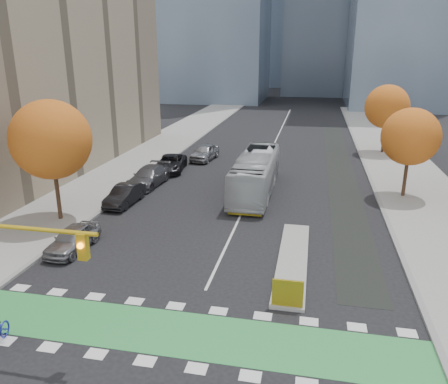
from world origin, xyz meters
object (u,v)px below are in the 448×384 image
at_px(tree_east_far, 387,107).
at_px(parked_car_d, 171,163).
at_px(tree_west, 51,140).
at_px(tree_east_near, 411,137).
at_px(parked_car_b, 125,195).
at_px(bus, 256,173).
at_px(hazard_board, 288,293).
at_px(parked_car_e, 205,152).
at_px(parked_car_a, 73,239).
at_px(parked_car_c, 149,176).

height_order(tree_east_far, parked_car_d, tree_east_far).
relative_size(tree_west, tree_east_near, 1.16).
height_order(tree_west, parked_car_b, tree_west).
distance_m(tree_east_near, bus, 12.17).
relative_size(hazard_board, parked_car_d, 0.26).
bearing_deg(tree_west, parked_car_e, 73.82).
height_order(tree_east_far, parked_car_b, tree_east_far).
xyz_separation_m(parked_car_a, parked_car_e, (2.17, 23.08, 0.12)).
bearing_deg(parked_car_d, parked_car_b, -99.06).
distance_m(parked_car_b, parked_car_d, 10.01).
xyz_separation_m(bus, parked_car_c, (-9.32, 0.17, -0.84)).
xyz_separation_m(hazard_board, parked_car_b, (-13.00, 11.76, -0.06)).
height_order(tree_east_far, parked_car_a, tree_east_far).
relative_size(tree_west, bus, 0.69).
xyz_separation_m(parked_car_a, parked_car_b, (-0.33, 8.08, 0.02)).
bearing_deg(tree_east_far, parked_car_c, -141.59).
distance_m(parked_car_d, parked_car_e, 5.44).
bearing_deg(parked_car_d, bus, -37.04).
relative_size(parked_car_c, parked_car_d, 1.02).
bearing_deg(tree_west, parked_car_b, 52.82).
xyz_separation_m(parked_car_a, parked_car_d, (0.01, 18.08, 0.04)).
distance_m(tree_west, parked_car_a, 7.22).
bearing_deg(parked_car_b, parked_car_a, -85.07).
bearing_deg(parked_car_a, parked_car_e, 86.38).
xyz_separation_m(parked_car_b, parked_car_e, (2.50, 15.00, 0.11)).
relative_size(tree_west, parked_car_b, 1.84).
relative_size(hazard_board, tree_west, 0.17).
bearing_deg(hazard_board, bus, 102.51).
relative_size(parked_car_d, parked_car_e, 1.11).
height_order(tree_west, parked_car_a, tree_west).
bearing_deg(tree_east_near, hazard_board, -114.20).
distance_m(hazard_board, tree_east_near, 19.93).
bearing_deg(parked_car_a, hazard_board, -14.44).
xyz_separation_m(tree_west, parked_car_d, (3.35, 13.96, -4.86)).
xyz_separation_m(hazard_board, tree_west, (-16.00, 7.80, 4.82)).
distance_m(parked_car_c, parked_car_e, 10.31).
xyz_separation_m(tree_east_near, parked_car_e, (-18.50, 8.96, -4.02)).
height_order(hazard_board, parked_car_c, parked_car_c).
xyz_separation_m(tree_east_far, parked_car_d, (-21.15, -12.04, -4.48)).
bearing_deg(hazard_board, tree_east_near, 65.80).
distance_m(hazard_board, tree_west, 18.44).
bearing_deg(parked_car_b, tree_east_near, 18.61).
height_order(parked_car_c, parked_car_e, parked_car_e).
distance_m(parked_car_a, parked_car_e, 23.18).
height_order(bus, parked_car_b, bus).
bearing_deg(parked_car_e, tree_east_near, -19.06).
bearing_deg(parked_car_d, parked_car_e, 59.64).
distance_m(tree_east_far, parked_car_c, 27.79).
xyz_separation_m(tree_east_far, bus, (-12.18, -17.22, -3.59)).
xyz_separation_m(hazard_board, parked_car_a, (-12.67, 3.67, -0.08)).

